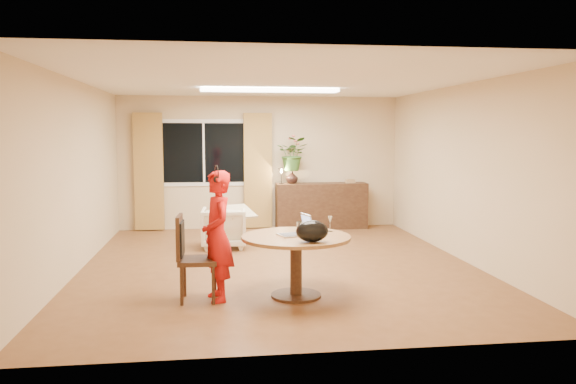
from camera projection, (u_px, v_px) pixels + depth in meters
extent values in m
plane|color=brown|center=(279.00, 265.00, 8.03)|extent=(6.50, 6.50, 0.00)
plane|color=white|center=(278.00, 81.00, 7.76)|extent=(6.50, 6.50, 0.00)
plane|color=tan|center=(260.00, 163.00, 11.10)|extent=(5.50, 0.00, 5.50)
plane|color=tan|center=(76.00, 176.00, 7.55)|extent=(0.00, 6.50, 6.50)
plane|color=tan|center=(464.00, 173.00, 8.25)|extent=(0.00, 6.50, 6.50)
cube|color=white|center=(204.00, 153.00, 10.93)|extent=(1.70, 0.02, 1.30)
cube|color=black|center=(204.00, 153.00, 10.91)|extent=(1.55, 0.01, 1.15)
cube|color=white|center=(204.00, 153.00, 10.91)|extent=(0.04, 0.01, 1.15)
cube|color=olive|center=(149.00, 172.00, 10.75)|extent=(0.55, 0.08, 2.25)
cube|color=olive|center=(258.00, 171.00, 11.02)|extent=(0.55, 0.08, 2.25)
cube|color=white|center=(270.00, 90.00, 8.95)|extent=(2.20, 0.35, 0.05)
cylinder|color=brown|center=(296.00, 237.00, 6.41)|extent=(1.25, 1.25, 0.04)
cylinder|color=black|center=(296.00, 268.00, 6.45)|extent=(0.13, 0.13, 0.67)
cylinder|color=black|center=(296.00, 295.00, 6.48)|extent=(0.58, 0.58, 0.03)
imported|color=red|center=(217.00, 236.00, 6.29)|extent=(0.60, 0.47, 1.47)
imported|color=beige|center=(224.00, 228.00, 9.24)|extent=(0.74, 0.76, 0.66)
cube|color=black|center=(321.00, 206.00, 11.11)|extent=(1.80, 0.44, 0.90)
imported|color=black|center=(292.00, 177.00, 10.97)|extent=(0.30, 0.30, 0.25)
imported|color=#256529|center=(293.00, 154.00, 10.93)|extent=(0.70, 0.65, 0.66)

